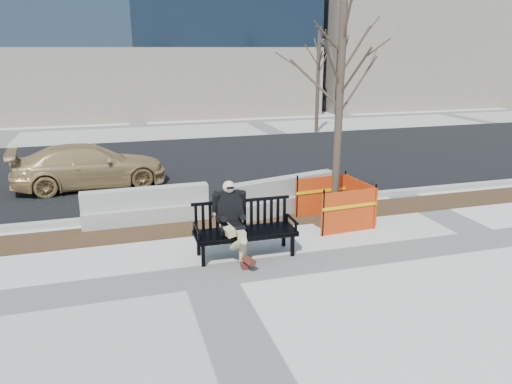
{
  "coord_description": "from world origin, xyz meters",
  "views": [
    {
      "loc": [
        -1.49,
        -8.04,
        3.96
      ],
      "look_at": [
        1.28,
        1.28,
        1.11
      ],
      "focal_mm": 34.55,
      "sensor_mm": 36.0,
      "label": 1
    }
  ],
  "objects_px": {
    "seated_man": "(231,256)",
    "tree_fence": "(334,223)",
    "jersey_barrier_left": "(147,222)",
    "jersey_barrier_right": "(282,212)",
    "sedan": "(92,187)",
    "bench": "(245,255)"
  },
  "relations": [
    {
      "from": "sedan",
      "to": "jersey_barrier_right",
      "type": "height_order",
      "value": "sedan"
    },
    {
      "from": "sedan",
      "to": "seated_man",
      "type": "bearing_deg",
      "value": -161.48
    },
    {
      "from": "jersey_barrier_right",
      "to": "sedan",
      "type": "bearing_deg",
      "value": 126.05
    },
    {
      "from": "bench",
      "to": "tree_fence",
      "type": "xyz_separation_m",
      "value": [
        2.51,
        1.24,
        0.0
      ]
    },
    {
      "from": "tree_fence",
      "to": "jersey_barrier_left",
      "type": "relative_size",
      "value": 1.79
    },
    {
      "from": "bench",
      "to": "jersey_barrier_right",
      "type": "distance_m",
      "value": 2.87
    },
    {
      "from": "sedan",
      "to": "tree_fence",
      "type": "bearing_deg",
      "value": -137.45
    },
    {
      "from": "seated_man",
      "to": "jersey_barrier_left",
      "type": "xyz_separation_m",
      "value": [
        -1.43,
        2.51,
        0.0
      ]
    },
    {
      "from": "tree_fence",
      "to": "jersey_barrier_left",
      "type": "distance_m",
      "value": 4.42
    },
    {
      "from": "jersey_barrier_right",
      "to": "tree_fence",
      "type": "bearing_deg",
      "value": -66.24
    },
    {
      "from": "seated_man",
      "to": "jersey_barrier_left",
      "type": "relative_size",
      "value": 0.51
    },
    {
      "from": "jersey_barrier_left",
      "to": "bench",
      "type": "bearing_deg",
      "value": -57.22
    },
    {
      "from": "jersey_barrier_left",
      "to": "sedan",
      "type": "bearing_deg",
      "value": 109.38
    },
    {
      "from": "tree_fence",
      "to": "sedan",
      "type": "bearing_deg",
      "value": 138.28
    },
    {
      "from": "seated_man",
      "to": "tree_fence",
      "type": "distance_m",
      "value": 3.02
    },
    {
      "from": "jersey_barrier_right",
      "to": "seated_man",
      "type": "bearing_deg",
      "value": -143.83
    },
    {
      "from": "bench",
      "to": "jersey_barrier_left",
      "type": "height_order",
      "value": "bench"
    },
    {
      "from": "bench",
      "to": "tree_fence",
      "type": "bearing_deg",
      "value": 27.17
    },
    {
      "from": "jersey_barrier_left",
      "to": "jersey_barrier_right",
      "type": "xyz_separation_m",
      "value": [
        3.32,
        -0.2,
        0.0
      ]
    },
    {
      "from": "tree_fence",
      "to": "jersey_barrier_left",
      "type": "height_order",
      "value": "tree_fence"
    },
    {
      "from": "bench",
      "to": "tree_fence",
      "type": "distance_m",
      "value": 2.8
    },
    {
      "from": "sedan",
      "to": "jersey_barrier_right",
      "type": "distance_m",
      "value": 6.01
    }
  ]
}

